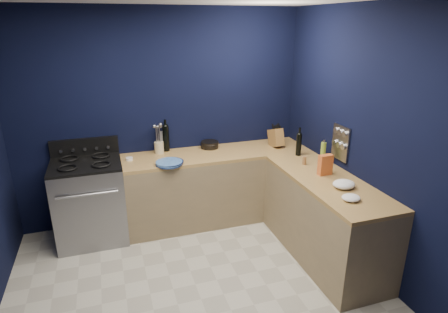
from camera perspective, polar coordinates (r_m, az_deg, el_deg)
name	(u,v)px	position (r m, az deg, el deg)	size (l,w,h in m)	color
floor	(201,300)	(3.71, -3.51, -21.00)	(3.50, 3.50, 0.02)	#B0AC9A
wall_back	(162,118)	(4.67, -9.39, 5.76)	(3.50, 0.02, 2.60)	black
wall_right	(379,147)	(3.82, 22.48, 1.31)	(0.02, 3.50, 2.60)	black
cab_back	(217,187)	(4.79, -1.05, -4.68)	(2.30, 0.63, 0.86)	#86714E
top_back	(217,154)	(4.62, -1.09, 0.40)	(2.30, 0.63, 0.04)	brown
cab_right	(324,220)	(4.18, 14.94, -9.27)	(0.63, 1.67, 0.86)	#86714E
top_right	(328,181)	(3.98, 15.51, -3.60)	(0.63, 1.67, 0.04)	brown
gas_range	(90,202)	(4.60, -19.68, -6.61)	(0.76, 0.66, 0.92)	gray
oven_door	(90,216)	(4.32, -19.70, -8.52)	(0.59, 0.02, 0.42)	black
cooktop	(85,164)	(4.41, -20.39, -1.06)	(0.76, 0.66, 0.03)	black
backguard	(85,147)	(4.67, -20.46, 1.40)	(0.76, 0.06, 0.20)	black
spice_panel	(341,143)	(4.25, 17.34, 2.01)	(0.02, 0.28, 0.38)	gray
wall_outlet	(164,136)	(4.71, -9.20, 3.10)	(0.09, 0.02, 0.13)	white
plate_stack	(169,163)	(4.25, -8.36, -0.99)	(0.30, 0.30, 0.04)	#345092
ramekin	(129,159)	(4.48, -14.23, -0.35)	(0.08, 0.08, 0.03)	white
utensil_crock	(159,148)	(4.63, -9.86, 1.36)	(0.11, 0.11, 0.14)	beige
wine_bottle_back	(166,138)	(4.67, -8.84, 2.73)	(0.08, 0.08, 0.32)	black
lemon_basket	(210,145)	(4.77, -2.19, 1.82)	(0.22, 0.22, 0.08)	black
knife_block	(276,138)	(4.86, 7.92, 2.85)	(0.12, 0.20, 0.22)	brown
wine_bottle_right	(299,145)	(4.56, 11.33, 1.77)	(0.07, 0.07, 0.26)	black
oil_bottle	(323,153)	(4.35, 14.84, 0.52)	(0.06, 0.06, 0.25)	#84A531
spice_jar_near	(304,160)	(4.30, 12.14, -0.59)	(0.04, 0.04, 0.09)	olive
spice_jar_far	(328,169)	(4.11, 15.53, -1.84)	(0.05, 0.05, 0.10)	olive
crouton_bag	(325,165)	(4.05, 15.18, -1.23)	(0.15, 0.07, 0.22)	#B82031
towel_front	(344,184)	(3.80, 17.81, -4.04)	(0.22, 0.19, 0.08)	white
towel_end	(351,198)	(3.57, 18.79, -5.97)	(0.17, 0.15, 0.05)	white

